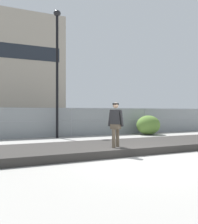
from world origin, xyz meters
The scene contains 9 objects.
ground_plane centered at (0.00, 0.00, 0.00)m, with size 120.00×120.00×0.00m, color gray.
gravel_berm centered at (0.00, 2.37, 0.14)m, with size 16.43×3.03×0.28m, color #33302D.
skateboard centered at (-0.56, 1.47, 0.06)m, with size 0.78×0.61×0.07m.
skater centered at (-0.56, 1.47, 1.14)m, with size 0.65×0.61×1.86m.
chain_fence centered at (0.00, 8.58, 0.93)m, with size 23.05×0.06×1.85m.
street_lamp centered at (-1.08, 8.02, 4.77)m, with size 0.44×0.44×7.81m.
parked_car_near centered at (-3.54, 11.07, 0.84)m, with size 4.48×2.12×1.66m.
parked_car_mid centered at (2.92, 10.92, 0.84)m, with size 4.54×2.23×1.66m.
shrub_left centered at (5.24, 7.42, 0.67)m, with size 1.74×1.42×1.34m.
Camera 1 is at (-4.75, -6.29, 1.59)m, focal length 38.19 mm.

